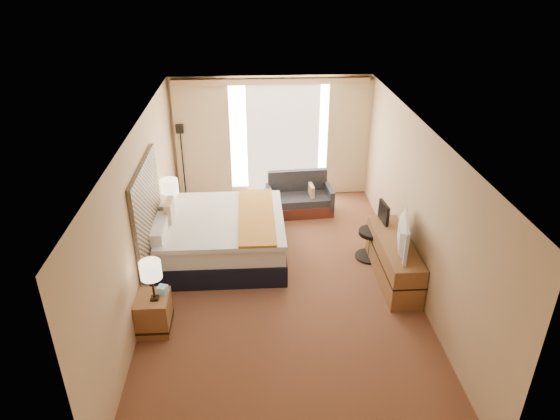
{
  "coord_description": "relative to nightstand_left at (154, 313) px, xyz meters",
  "views": [
    {
      "loc": [
        -0.44,
        -6.74,
        4.77
      ],
      "look_at": [
        0.0,
        0.4,
        1.11
      ],
      "focal_mm": 32.0,
      "sensor_mm": 36.0,
      "label": 1
    }
  ],
  "objects": [
    {
      "name": "lamp_right",
      "position": [
        -0.05,
        2.57,
        0.78
      ],
      "size": [
        0.31,
        0.31,
        0.66
      ],
      "color": "black",
      "rests_on": "nightstand_right"
    },
    {
      "name": "nightstand_right",
      "position": [
        0.0,
        2.5,
        0.0
      ],
      "size": [
        0.45,
        0.52,
        0.55
      ],
      "primitive_type": "cube",
      "color": "brown",
      "rests_on": "floor"
    },
    {
      "name": "desk_chair",
      "position": [
        3.53,
        1.7,
        0.19
      ],
      "size": [
        0.51,
        0.51,
        1.05
      ],
      "rotation": [
        0.0,
        0.0,
        0.1
      ],
      "color": "black",
      "rests_on": "floor"
    },
    {
      "name": "curtains",
      "position": [
        1.87,
        4.44,
        1.13
      ],
      "size": [
        4.12,
        0.19,
        2.56
      ],
      "color": "beige",
      "rests_on": "floor"
    },
    {
      "name": "floor_lamp",
      "position": [
        -0.03,
        4.35,
        0.91
      ],
      "size": [
        0.21,
        0.21,
        1.67
      ],
      "color": "black",
      "rests_on": "floor"
    },
    {
      "name": "wall_right",
      "position": [
        3.97,
        1.05,
        1.02
      ],
      "size": [
        0.02,
        7.0,
        2.6
      ],
      "primitive_type": "cube",
      "color": "tan",
      "rests_on": "ground"
    },
    {
      "name": "ceiling",
      "position": [
        1.87,
        1.05,
        2.33
      ],
      "size": [
        4.2,
        7.0,
        0.02
      ],
      "primitive_type": "cube",
      "color": "silver",
      "rests_on": "wall_back"
    },
    {
      "name": "headboard",
      "position": [
        -0.19,
        1.25,
        1.01
      ],
      "size": [
        0.06,
        1.85,
        1.5
      ],
      "primitive_type": "cube",
      "color": "black",
      "rests_on": "wall_left"
    },
    {
      "name": "floor",
      "position": [
        1.87,
        1.05,
        -0.28
      ],
      "size": [
        4.2,
        7.0,
        0.02
      ],
      "primitive_type": "cube",
      "color": "#531E17",
      "rests_on": "ground"
    },
    {
      "name": "lamp_left",
      "position": [
        0.05,
        -0.05,
        0.75
      ],
      "size": [
        0.29,
        0.29,
        0.61
      ],
      "color": "black",
      "rests_on": "nightstand_left"
    },
    {
      "name": "bed",
      "position": [
        0.81,
        1.9,
        0.13
      ],
      "size": [
        2.28,
        2.08,
        1.11
      ],
      "color": "black",
      "rests_on": "floor"
    },
    {
      "name": "television",
      "position": [
        3.65,
        0.8,
        0.7
      ],
      "size": [
        0.35,
        0.95,
        0.55
      ],
      "primitive_type": "imported",
      "rotation": [
        0.0,
        0.0,
        1.32
      ],
      "color": "black",
      "rests_on": "media_dresser"
    },
    {
      "name": "window",
      "position": [
        2.12,
        4.52,
        1.04
      ],
      "size": [
        2.3,
        0.02,
        2.3
      ],
      "primitive_type": "cube",
      "color": "silver",
      "rests_on": "wall_back"
    },
    {
      "name": "telephone",
      "position": [
        -0.01,
        2.64,
        0.31
      ],
      "size": [
        0.2,
        0.16,
        0.07
      ],
      "primitive_type": "cube",
      "rotation": [
        0.0,
        0.0,
        -0.12
      ],
      "color": "black",
      "rests_on": "nightstand_right"
    },
    {
      "name": "wall_back",
      "position": [
        1.87,
        4.55,
        1.02
      ],
      "size": [
        4.2,
        0.02,
        2.6
      ],
      "primitive_type": "cube",
      "color": "tan",
      "rests_on": "ground"
    },
    {
      "name": "media_dresser",
      "position": [
        3.7,
        1.05,
        0.07
      ],
      "size": [
        0.5,
        1.8,
        0.7
      ],
      "primitive_type": "cube",
      "color": "brown",
      "rests_on": "floor"
    },
    {
      "name": "wall_front",
      "position": [
        1.87,
        -2.45,
        1.02
      ],
      "size": [
        4.2,
        0.02,
        2.6
      ],
      "primitive_type": "cube",
      "color": "tan",
      "rests_on": "ground"
    },
    {
      "name": "wall_left",
      "position": [
        -0.23,
        1.05,
        1.02
      ],
      "size": [
        0.02,
        7.0,
        2.6
      ],
      "primitive_type": "cube",
      "color": "tan",
      "rests_on": "ground"
    },
    {
      "name": "loveseat",
      "position": [
        2.4,
        3.54,
        -0.0
      ],
      "size": [
        1.38,
        0.81,
        0.83
      ],
      "rotation": [
        0.0,
        0.0,
        0.08
      ],
      "color": "#562318",
      "rests_on": "floor"
    },
    {
      "name": "nightstand_left",
      "position": [
        0.0,
        0.0,
        0.0
      ],
      "size": [
        0.45,
        0.52,
        0.55
      ],
      "primitive_type": "cube",
      "color": "brown",
      "rests_on": "floor"
    },
    {
      "name": "tissue_box",
      "position": [
        0.14,
        0.09,
        0.33
      ],
      "size": [
        0.16,
        0.16,
        0.11
      ],
      "primitive_type": "cube",
      "rotation": [
        0.0,
        0.0,
        -0.34
      ],
      "color": "#97CAEA",
      "rests_on": "nightstand_left"
    }
  ]
}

